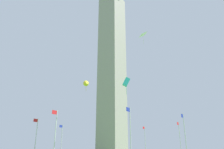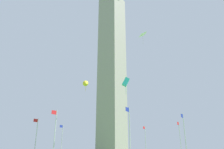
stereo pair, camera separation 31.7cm
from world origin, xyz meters
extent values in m
cube|color=gray|center=(0.00, 0.00, 20.48)|extent=(5.12, 5.12, 40.96)
cylinder|color=silver|center=(15.98, 0.00, 4.23)|extent=(0.14, 0.14, 8.45)
cube|color=red|center=(16.53, 0.00, 8.00)|extent=(1.00, 0.03, 0.64)
cylinder|color=silver|center=(11.30, 11.30, 4.23)|extent=(0.14, 0.14, 8.45)
cube|color=#1E2D99|center=(11.85, 11.30, 8.00)|extent=(1.00, 0.03, 0.64)
cylinder|color=silver|center=(0.00, 15.98, 4.23)|extent=(0.14, 0.14, 8.45)
cube|color=#1E2D99|center=(0.55, 15.98, 8.00)|extent=(1.00, 0.03, 0.64)
cylinder|color=silver|center=(-11.30, 11.30, 4.23)|extent=(0.14, 0.14, 8.45)
cube|color=red|center=(-10.75, 11.30, 8.00)|extent=(1.00, 0.03, 0.64)
cylinder|color=silver|center=(-15.98, 0.00, 4.23)|extent=(0.14, 0.14, 8.45)
cube|color=red|center=(-15.43, 0.00, 8.00)|extent=(1.00, 0.03, 0.64)
cylinder|color=silver|center=(-11.30, -11.30, 4.23)|extent=(0.14, 0.14, 8.45)
cube|color=white|center=(-10.75, -11.30, 8.00)|extent=(1.00, 0.03, 0.64)
cylinder|color=silver|center=(0.00, -15.98, 4.23)|extent=(0.14, 0.14, 8.45)
cube|color=#1E2D99|center=(0.55, -15.98, 8.00)|extent=(1.00, 0.03, 0.64)
cylinder|color=silver|center=(11.30, -11.30, 4.23)|extent=(0.14, 0.14, 8.45)
cube|color=red|center=(11.85, -11.30, 8.00)|extent=(1.00, 0.03, 0.64)
cube|color=#33C6D1|center=(9.59, 9.75, 13.27)|extent=(1.46, 1.55, 1.64)
cylinder|color=teal|center=(9.59, 9.75, 11.99)|extent=(0.04, 0.04, 1.91)
cube|color=white|center=(5.56, 11.48, 23.91)|extent=(2.00, 2.00, 0.79)
cylinder|color=#A7A7A7|center=(5.56, 11.48, 22.70)|extent=(0.04, 0.04, 1.82)
cone|color=yellow|center=(12.58, 3.17, 13.40)|extent=(1.53, 1.55, 1.24)
cylinder|color=#A4921C|center=(12.58, 3.17, 12.60)|extent=(0.04, 0.04, 1.21)
camera|label=1|loc=(40.21, 28.17, 2.16)|focal=34.58mm
camera|label=2|loc=(40.02, 28.43, 2.16)|focal=34.58mm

